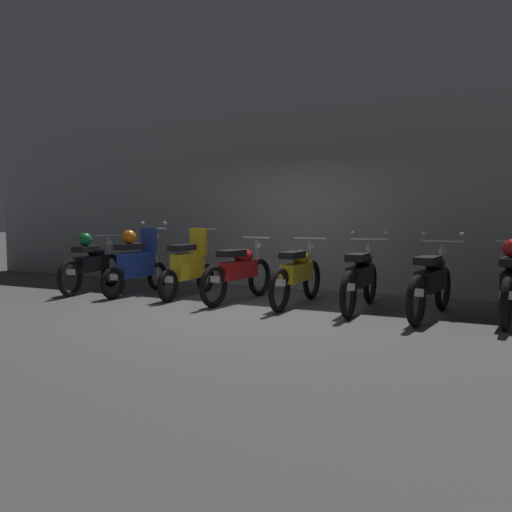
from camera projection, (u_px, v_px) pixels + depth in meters
The scene contains 9 objects.
ground_plane at pixel (244, 312), 6.91m from camera, with size 80.00×80.00×0.00m, color #4C4C4F.
back_wall at pixel (304, 200), 9.20m from camera, with size 16.00×0.30×3.39m, color gray.
motorbike_slot_0 at pixel (92, 263), 8.92m from camera, with size 0.58×1.94×1.08m.
motorbike_slot_1 at pixel (137, 262), 8.55m from camera, with size 0.59×1.68×1.29m.
motorbike_slot_2 at pixel (189, 266), 8.29m from camera, with size 0.56×1.68×1.18m.
motorbike_slot_3 at pixel (239, 271), 7.84m from camera, with size 0.56×1.94×1.03m.
motorbike_slot_4 at pixel (298, 274), 7.48m from camera, with size 0.56×1.95×1.03m.
motorbike_slot_5 at pixel (361, 277), 7.07m from camera, with size 0.59×1.95×1.15m.
motorbike_slot_6 at pixel (432, 281), 6.52m from camera, with size 0.61×1.93×1.15m.
Camera 1 is at (2.98, -6.15, 1.34)m, focal length 33.94 mm.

